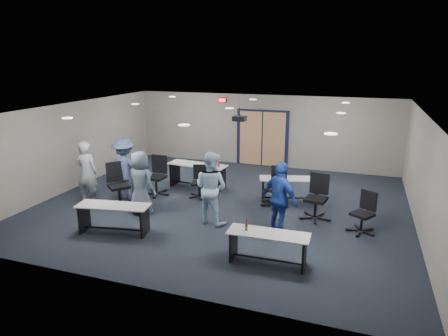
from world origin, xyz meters
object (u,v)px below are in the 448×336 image
(chair_back_b, at_px, (199,182))
(person_lightblue, at_px, (211,188))
(person_gray, at_px, (87,173))
(chair_back_a, at_px, (156,176))
(table_front_left, at_px, (114,214))
(chair_back_c, at_px, (275,188))
(chair_loose_right, at_px, (363,213))
(person_back, at_px, (125,169))
(chair_loose_left, at_px, (119,185))
(table_back_left, at_px, (198,172))
(table_back_right, at_px, (289,185))
(person_plaid, at_px, (141,183))
(table_front_right, at_px, (268,242))
(person_navy, at_px, (280,199))
(chair_back_d, at_px, (316,197))

(chair_back_b, bearing_deg, person_lightblue, -71.76)
(person_gray, bearing_deg, chair_back_a, -144.54)
(table_front_left, xyz_separation_m, chair_back_b, (0.95, 2.96, 0.00))
(chair_back_c, distance_m, chair_loose_right, 2.54)
(chair_back_a, bearing_deg, chair_back_b, 10.51)
(person_back, bearing_deg, chair_loose_left, 90.73)
(chair_loose_right, bearing_deg, table_back_left, -168.27)
(table_back_right, bearing_deg, person_plaid, -163.40)
(person_back, bearing_deg, table_back_right, -173.25)
(table_front_right, distance_m, chair_back_b, 4.27)
(table_back_left, relative_size, chair_loose_right, 1.94)
(table_back_right, height_order, chair_back_b, chair_back_b)
(chair_loose_right, distance_m, person_back, 6.60)
(table_back_right, distance_m, chair_loose_right, 2.57)
(chair_back_c, bearing_deg, person_navy, -60.89)
(person_lightblue, relative_size, person_navy, 1.03)
(table_front_right, height_order, person_gray, person_gray)
(table_front_right, xyz_separation_m, table_back_left, (-3.23, 4.05, 0.07))
(chair_back_d, distance_m, person_lightblue, 2.70)
(chair_back_b, height_order, chair_loose_left, chair_loose_left)
(table_front_left, distance_m, person_back, 2.39)
(chair_loose_left, height_order, person_plaid, person_plaid)
(chair_back_a, height_order, person_plaid, person_plaid)
(table_back_left, bearing_deg, person_lightblue, -55.07)
(table_back_right, bearing_deg, person_lightblue, -141.67)
(person_back, bearing_deg, chair_loose_right, 168.01)
(person_plaid, bearing_deg, chair_loose_left, -8.50)
(person_gray, distance_m, person_navy, 5.56)
(chair_back_a, xyz_separation_m, person_plaid, (0.37, -1.46, 0.26))
(person_lightblue, bearing_deg, table_back_right, -109.79)
(chair_back_c, height_order, person_back, person_back)
(chair_back_b, xyz_separation_m, person_navy, (2.78, -1.77, 0.41))
(chair_back_b, bearing_deg, chair_back_c, -13.76)
(table_front_right, bearing_deg, chair_loose_right, 49.38)
(table_front_left, bearing_deg, chair_loose_right, 9.24)
(chair_back_c, bearing_deg, chair_back_d, -11.68)
(chair_back_a, xyz_separation_m, chair_back_c, (3.60, 0.21, -0.04))
(chair_loose_right, relative_size, person_gray, 0.55)
(person_gray, relative_size, person_plaid, 1.06)
(table_front_left, xyz_separation_m, person_gray, (-1.83, 1.45, 0.43))
(person_back, bearing_deg, table_front_right, 143.46)
(table_back_right, relative_size, person_navy, 1.01)
(table_front_right, xyz_separation_m, chair_loose_left, (-4.71, 1.86, 0.14))
(chair_back_a, relative_size, person_lightblue, 0.65)
(chair_back_c, distance_m, person_plaid, 3.66)
(table_front_left, distance_m, chair_back_d, 5.03)
(chair_back_a, relative_size, chair_back_c, 1.07)
(chair_back_d, height_order, person_navy, person_navy)
(table_front_left, relative_size, chair_back_b, 1.87)
(table_front_left, distance_m, chair_back_c, 4.38)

